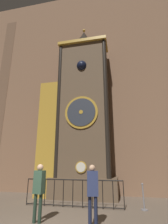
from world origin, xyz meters
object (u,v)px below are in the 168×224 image
at_px(visitor_near, 39,186).
at_px(visitor_far, 93,188).
at_px(clock_tower, 78,116).
at_px(stanchion_post, 144,201).

relative_size(visitor_near, visitor_far, 1.01).
bearing_deg(clock_tower, visitor_near, -93.17).
xyz_separation_m(visitor_near, stanchion_post, (3.48, 2.36, -0.74)).
bearing_deg(visitor_far, stanchion_post, 42.01).
distance_m(visitor_near, visitor_far, 1.79).
bearing_deg(visitor_near, clock_tower, 99.26).
distance_m(visitor_near, stanchion_post, 4.27).
xyz_separation_m(visitor_far, stanchion_post, (1.69, 2.35, -0.73)).
relative_size(visitor_near, stanchion_post, 1.75).
relative_size(clock_tower, visitor_far, 6.18).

